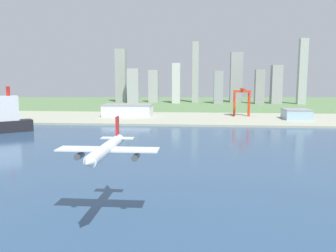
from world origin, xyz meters
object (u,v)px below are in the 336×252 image
object	(u,v)px
port_crane_red	(242,96)
warehouse_annex	(296,114)
airplane_landing	(106,149)
warehouse_main	(128,110)
cargo_ship	(2,120)

from	to	relation	value
port_crane_red	warehouse_annex	size ratio (longest dim) A/B	1.15
airplane_landing	warehouse_annex	bearing A→B (deg)	64.40
port_crane_red	airplane_landing	bearing A→B (deg)	-104.35
airplane_landing	warehouse_annex	xyz separation A→B (m)	(154.39, 322.24, -18.52)
port_crane_red	warehouse_main	world-z (taller)	port_crane_red
cargo_ship	warehouse_annex	size ratio (longest dim) A/B	1.66
airplane_landing	port_crane_red	xyz separation A→B (m)	(90.05, 352.11, 2.01)
airplane_landing	warehouse_annex	distance (m)	357.80
cargo_ship	port_crane_red	bearing A→B (deg)	31.66
airplane_landing	cargo_ship	xyz separation A→B (m)	(-160.16, 197.84, -14.29)
warehouse_main	warehouse_annex	xyz separation A→B (m)	(218.51, -14.95, -1.68)
cargo_ship	port_crane_red	distance (m)	294.40
airplane_landing	cargo_ship	size ratio (longest dim) A/B	0.77
port_crane_red	warehouse_main	size ratio (longest dim) A/B	0.60
cargo_ship	warehouse_annex	world-z (taller)	cargo_ship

